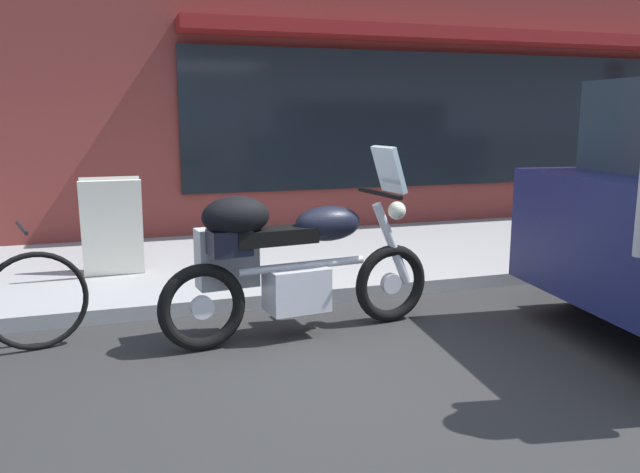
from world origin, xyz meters
TOP-DOWN VIEW (x-y plane):
  - ground_plane at (0.00, 0.00)m, footprint 80.00×80.00m
  - touring_motorcycle at (-0.34, 0.68)m, footprint 2.13×0.63m
  - sandwich_board_sign at (-1.52, 2.54)m, footprint 0.55×0.41m

SIDE VIEW (x-z plane):
  - ground_plane at x=0.00m, z-range 0.00..0.00m
  - sandwich_board_sign at x=-1.52m, z-range 0.12..1.04m
  - touring_motorcycle at x=-0.34m, z-range -0.10..1.29m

